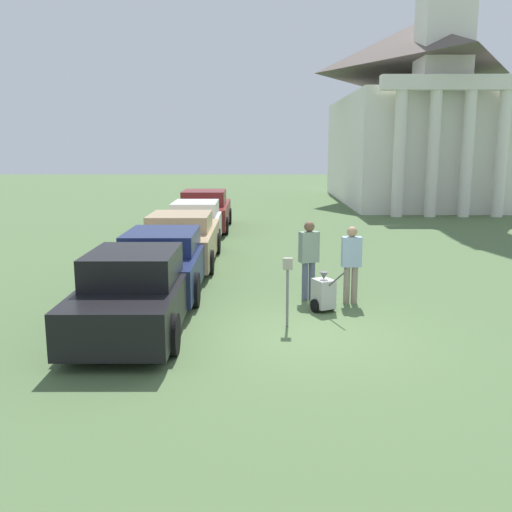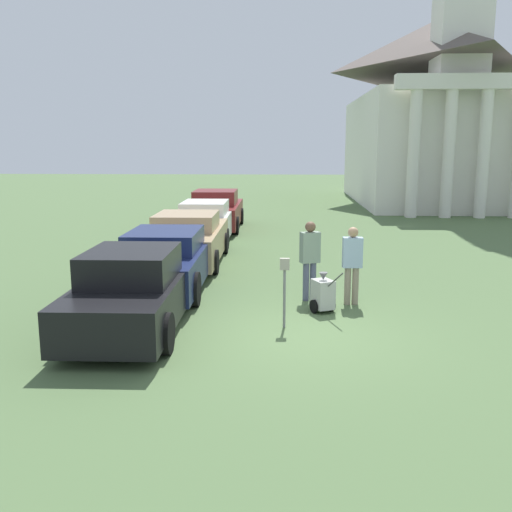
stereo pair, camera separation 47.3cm
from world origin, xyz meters
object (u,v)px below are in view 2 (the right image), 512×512
at_px(parked_car_tan, 188,239).
at_px(parked_car_maroon, 216,211).
at_px(person_worker, 310,256).
at_px(equipment_cart, 323,294).
at_px(parking_meter, 285,279).
at_px(person_supervisor, 352,261).
at_px(church, 430,102).
at_px(parked_car_black, 134,291).
at_px(parked_car_navy, 167,260).
at_px(parked_car_white, 206,222).

height_order(parked_car_tan, parked_car_maroon, parked_car_maroon).
bearing_deg(person_worker, equipment_cart, 82.88).
xyz_separation_m(parked_car_maroon, parking_meter, (2.84, -13.10, 0.19)).
xyz_separation_m(person_supervisor, church, (7.13, 23.18, 5.00)).
bearing_deg(parked_car_tan, parked_car_black, -90.70).
height_order(person_worker, person_supervisor, person_worker).
height_order(person_supervisor, equipment_cart, person_supervisor).
bearing_deg(equipment_cart, parked_car_tan, 101.00).
height_order(parked_car_black, parked_car_maroon, parked_car_maroon).
xyz_separation_m(parking_meter, person_supervisor, (1.46, 1.70, 0.03)).
relative_size(parked_car_navy, church, 0.21).
relative_size(parking_meter, person_supervisor, 0.79).
bearing_deg(person_supervisor, parked_car_tan, -46.54).
xyz_separation_m(parked_car_tan, equipment_cart, (3.65, -4.93, -0.32)).
xyz_separation_m(parked_car_navy, church, (11.44, 21.97, 5.28)).
xyz_separation_m(parked_car_white, person_worker, (3.40, -7.90, 0.32)).
height_order(parked_car_tan, person_worker, person_worker).
xyz_separation_m(parking_meter, church, (8.60, 24.87, 5.03)).
xyz_separation_m(parked_car_navy, person_supervisor, (4.30, -1.21, 0.28)).
xyz_separation_m(parked_car_navy, parked_car_white, (-0.00, 6.99, 0.00)).
xyz_separation_m(parked_car_navy, equipment_cart, (3.65, -1.84, -0.31)).
distance_m(parking_meter, person_supervisor, 2.24).
bearing_deg(church, person_supervisor, -107.11).
distance_m(parked_car_white, equipment_cart, 9.56).
distance_m(parked_car_black, person_supervisor, 4.68).
distance_m(parked_car_tan, parking_meter, 6.64).
height_order(parked_car_black, parked_car_tan, parked_car_black).
height_order(parked_car_navy, parking_meter, parked_car_navy).
bearing_deg(parked_car_navy, person_worker, -15.71).
bearing_deg(person_supervisor, church, -108.69).
bearing_deg(person_worker, parked_car_tan, -71.24).
relative_size(parked_car_navy, parked_car_maroon, 1.03).
height_order(person_worker, equipment_cart, person_worker).
bearing_deg(parked_car_navy, person_supervisor, -16.44).
height_order(parked_car_black, church, church).
height_order(parked_car_tan, person_supervisor, person_supervisor).
xyz_separation_m(parked_car_maroon, person_worker, (3.40, -11.11, 0.27)).
relative_size(parked_car_maroon, parking_meter, 3.68).
relative_size(parked_car_black, person_supervisor, 2.72).
bearing_deg(parked_car_black, parked_car_white, 89.30).
relative_size(parked_car_white, parked_car_maroon, 1.05).
distance_m(parked_car_navy, parked_car_maroon, 10.19).
relative_size(parked_car_navy, person_worker, 2.87).
bearing_deg(person_worker, person_supervisor, 139.92).
xyz_separation_m(parked_car_black, church, (11.44, 25.00, 5.26)).
relative_size(parked_car_maroon, church, 0.20).
bearing_deg(church, equipment_cart, -108.13).
bearing_deg(parking_meter, church, 70.93).
xyz_separation_m(parked_car_tan, person_worker, (3.40, -4.00, 0.31)).
xyz_separation_m(parked_car_navy, parked_car_tan, (-0.00, 3.09, 0.01)).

